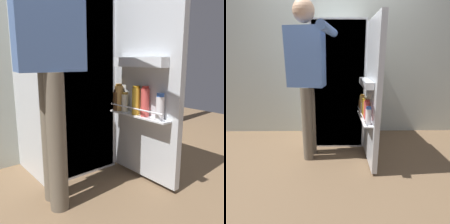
{
  "view_description": "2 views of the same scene",
  "coord_description": "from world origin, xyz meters",
  "views": [
    {
      "loc": [
        -1.02,
        -1.38,
        0.96
      ],
      "look_at": [
        0.01,
        -0.11,
        0.6
      ],
      "focal_mm": 39.62,
      "sensor_mm": 36.0,
      "label": 1
    },
    {
      "loc": [
        -0.04,
        -2.06,
        1.22
      ],
      "look_at": [
        -0.01,
        -0.04,
        0.6
      ],
      "focal_mm": 29.59,
      "sensor_mm": 36.0,
      "label": 2
    }
  ],
  "objects": [
    {
      "name": "refrigerator",
      "position": [
        0.03,
        0.48,
        0.81
      ],
      "size": [
        0.73,
        1.24,
        1.63
      ],
      "color": "silver",
      "rests_on": "ground_plane"
    },
    {
      "name": "person",
      "position": [
        -0.35,
        0.03,
        1.06
      ],
      "size": [
        0.56,
        0.78,
        1.77
      ],
      "color": "#665B4C",
      "rests_on": "ground_plane"
    },
    {
      "name": "kitchen_wall",
      "position": [
        0.0,
        0.87,
        1.26
      ],
      "size": [
        4.4,
        0.1,
        2.51
      ],
      "primitive_type": "cube",
      "color": "beige",
      "rests_on": "ground_plane"
    },
    {
      "name": "ground_plane",
      "position": [
        0.0,
        0.0,
        0.0
      ],
      "size": [
        6.39,
        6.39,
        0.0
      ],
      "primitive_type": "plane",
      "color": "brown"
    }
  ]
}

